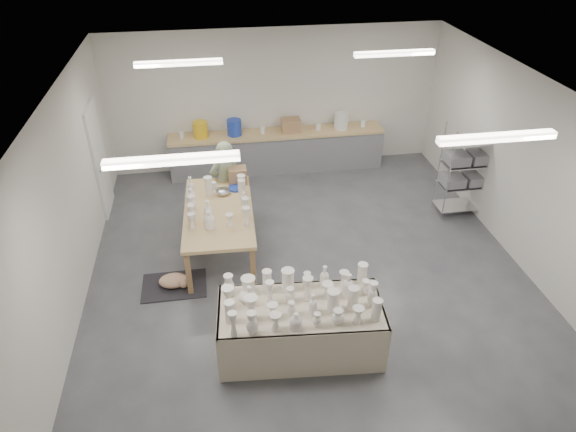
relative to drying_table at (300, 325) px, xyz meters
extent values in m
plane|color=#424449|center=(0.44, 1.56, -0.43)|extent=(8.00, 8.00, 0.00)
cube|color=white|center=(0.44, 1.56, 2.56)|extent=(7.00, 8.00, 0.02)
cube|color=silver|center=(0.44, 5.56, 1.07)|extent=(7.00, 0.02, 3.00)
cube|color=silver|center=(-3.06, 1.56, 1.07)|extent=(0.02, 8.00, 3.00)
cube|color=silver|center=(3.94, 1.56, 1.07)|extent=(0.02, 8.00, 3.00)
cube|color=white|center=(-3.03, 4.16, 0.62)|extent=(0.05, 0.90, 2.10)
cube|color=white|center=(-1.36, 0.06, 2.51)|extent=(1.40, 0.12, 0.08)
cube|color=white|center=(2.24, 0.06, 2.51)|extent=(1.40, 0.12, 0.08)
cube|color=white|center=(-1.36, 3.56, 2.51)|extent=(1.40, 0.12, 0.08)
cube|color=white|center=(2.24, 3.56, 2.51)|extent=(1.40, 0.12, 0.08)
cube|color=tan|center=(0.44, 5.24, 0.44)|extent=(4.60, 0.60, 0.06)
cube|color=slate|center=(0.44, 5.24, -0.01)|extent=(4.60, 0.55, 0.84)
cylinder|color=yellow|center=(-1.16, 5.24, 0.64)|extent=(0.30, 0.30, 0.34)
cylinder|color=#203CAD|center=(-0.46, 5.24, 0.64)|extent=(0.30, 0.30, 0.34)
cylinder|color=white|center=(1.84, 5.24, 0.64)|extent=(0.30, 0.30, 0.34)
cube|color=#9E7E4C|center=(0.74, 5.24, 0.61)|extent=(0.40, 0.30, 0.28)
cylinder|color=white|center=(-1.56, 5.24, 0.54)|extent=(0.10, 0.10, 0.14)
cylinder|color=white|center=(0.14, 5.24, 0.54)|extent=(0.10, 0.10, 0.14)
cylinder|color=white|center=(1.34, 5.24, 0.54)|extent=(0.10, 0.10, 0.14)
cylinder|color=white|center=(2.34, 5.24, 0.54)|extent=(0.10, 0.10, 0.14)
cylinder|color=silver|center=(3.22, 2.74, 0.47)|extent=(0.02, 0.02, 1.80)
cylinder|color=silver|center=(4.06, 2.74, 0.47)|extent=(0.02, 0.02, 1.80)
cylinder|color=silver|center=(3.22, 3.18, 0.47)|extent=(0.02, 0.02, 1.80)
cylinder|color=silver|center=(4.06, 3.18, 0.47)|extent=(0.02, 0.02, 1.80)
cube|color=silver|center=(3.64, 2.96, -0.28)|extent=(0.88, 0.48, 0.02)
cube|color=silver|center=(3.64, 2.96, 0.17)|extent=(0.88, 0.48, 0.02)
cube|color=silver|center=(3.64, 2.96, 0.62)|extent=(0.88, 0.48, 0.02)
cube|color=silver|center=(3.64, 2.96, 1.07)|extent=(0.88, 0.48, 0.02)
cube|color=slate|center=(3.42, 2.96, 0.29)|extent=(0.38, 0.42, 0.18)
cube|color=slate|center=(3.86, 2.96, 0.29)|extent=(0.38, 0.42, 0.18)
cube|color=slate|center=(3.42, 2.96, 0.74)|extent=(0.38, 0.42, 0.18)
cube|color=slate|center=(3.86, 2.96, 0.74)|extent=(0.38, 0.42, 0.18)
cube|color=olive|center=(0.01, 0.00, -0.11)|extent=(1.97, 1.02, 0.65)
cube|color=beige|center=(0.01, 0.00, 0.31)|extent=(2.23, 1.20, 0.03)
cube|color=beige|center=(0.01, -0.49, -0.06)|extent=(2.14, 0.21, 0.75)
cube|color=beige|center=(0.01, 0.49, -0.06)|extent=(2.14, 0.21, 0.75)
cube|color=tan|center=(-0.94, 2.40, 0.38)|extent=(1.20, 2.27, 0.06)
cube|color=olive|center=(-1.43, 1.35, -0.04)|extent=(0.08, 0.08, 0.78)
cube|color=olive|center=(-0.45, 1.35, -0.04)|extent=(0.08, 0.08, 0.78)
cube|color=olive|center=(-1.43, 3.45, -0.04)|extent=(0.08, 0.08, 0.78)
cube|color=olive|center=(-0.45, 3.45, -0.04)|extent=(0.08, 0.08, 0.78)
ellipsoid|color=silver|center=(-0.84, 2.91, 0.46)|extent=(0.26, 0.26, 0.12)
cylinder|color=#203CAD|center=(-0.61, 3.05, 0.42)|extent=(0.26, 0.26, 0.03)
cylinder|color=white|center=(-0.99, 3.14, 0.47)|extent=(0.11, 0.11, 0.12)
cube|color=#9E7E4C|center=(-0.55, 3.29, 0.55)|extent=(0.32, 0.26, 0.28)
cube|color=black|center=(-1.73, 1.58, -0.42)|extent=(1.00, 0.70, 0.02)
ellipsoid|color=white|center=(-1.73, 1.58, -0.32)|extent=(0.48, 0.35, 0.19)
sphere|color=white|center=(-1.57, 1.48, -0.30)|extent=(0.16, 0.16, 0.16)
imported|color=#8EA17C|center=(-0.76, 3.43, 0.36)|extent=(0.67, 0.55, 1.59)
cylinder|color=red|center=(-0.76, 3.70, -0.16)|extent=(0.41, 0.41, 0.04)
cylinder|color=silver|center=(-0.65, 3.65, -0.30)|extent=(0.02, 0.02, 0.27)
cylinder|color=silver|center=(-0.78, 3.83, -0.30)|extent=(0.02, 0.02, 0.27)
cylinder|color=silver|center=(-0.87, 3.63, -0.30)|extent=(0.02, 0.02, 0.27)
camera|label=1|loc=(-0.93, -4.84, 4.89)|focal=32.00mm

